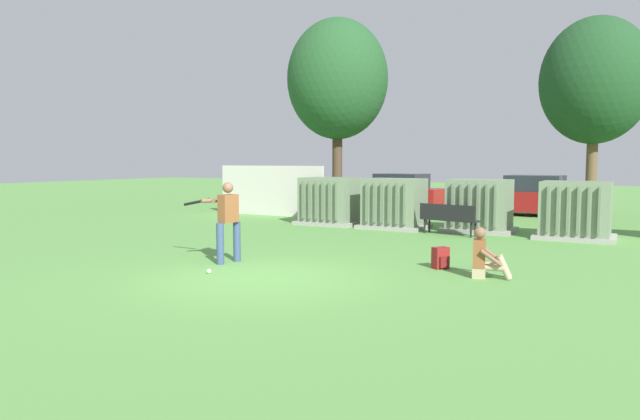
{
  "coord_description": "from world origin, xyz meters",
  "views": [
    {
      "loc": [
        6.16,
        -8.67,
        2.2
      ],
      "look_at": [
        -0.6,
        3.5,
        1.0
      ],
      "focal_mm": 32.2,
      "sensor_mm": 36.0,
      "label": 1
    }
  ],
  "objects_px": {
    "park_bench": "(448,217)",
    "backpack": "(441,258)",
    "transformer_mid_west": "(394,204)",
    "seated_spectator": "(485,258)",
    "transformer_mid_east": "(479,206)",
    "batter": "(227,218)",
    "sports_ball": "(209,271)",
    "parked_car_leftmost": "(399,193)",
    "transformer_west": "(330,202)",
    "parked_car_left_of_center": "(532,197)",
    "transformer_east": "(576,211)"
  },
  "relations": [
    {
      "from": "park_bench",
      "to": "backpack",
      "type": "height_order",
      "value": "park_bench"
    },
    {
      "from": "transformer_mid_west",
      "to": "seated_spectator",
      "type": "distance_m",
      "value": 8.01
    },
    {
      "from": "backpack",
      "to": "transformer_mid_east",
      "type": "bearing_deg",
      "value": 97.12
    },
    {
      "from": "batter",
      "to": "sports_ball",
      "type": "distance_m",
      "value": 1.54
    },
    {
      "from": "seated_spectator",
      "to": "parked_car_leftmost",
      "type": "relative_size",
      "value": 0.22
    },
    {
      "from": "transformer_west",
      "to": "batter",
      "type": "height_order",
      "value": "batter"
    },
    {
      "from": "batter",
      "to": "parked_car_left_of_center",
      "type": "relative_size",
      "value": 0.4
    },
    {
      "from": "transformer_east",
      "to": "sports_ball",
      "type": "bearing_deg",
      "value": -122.82
    },
    {
      "from": "transformer_east",
      "to": "batter",
      "type": "xyz_separation_m",
      "value": [
        -6.21,
        -7.77,
        0.19
      ]
    },
    {
      "from": "transformer_west",
      "to": "backpack",
      "type": "bearing_deg",
      "value": -46.49
    },
    {
      "from": "transformer_mid_east",
      "to": "backpack",
      "type": "distance_m",
      "value": 6.67
    },
    {
      "from": "sports_ball",
      "to": "parked_car_left_of_center",
      "type": "distance_m",
      "value": 16.02
    },
    {
      "from": "batter",
      "to": "parked_car_leftmost",
      "type": "xyz_separation_m",
      "value": [
        -1.71,
        14.56,
        -0.22
      ]
    },
    {
      "from": "transformer_west",
      "to": "parked_car_left_of_center",
      "type": "bearing_deg",
      "value": 50.25
    },
    {
      "from": "backpack",
      "to": "park_bench",
      "type": "bearing_deg",
      "value": 104.98
    },
    {
      "from": "transformer_mid_west",
      "to": "parked_car_leftmost",
      "type": "relative_size",
      "value": 0.48
    },
    {
      "from": "park_bench",
      "to": "parked_car_left_of_center",
      "type": "relative_size",
      "value": 0.43
    },
    {
      "from": "transformer_west",
      "to": "backpack",
      "type": "xyz_separation_m",
      "value": [
        5.86,
        -6.17,
        -0.57
      ]
    },
    {
      "from": "transformer_west",
      "to": "batter",
      "type": "distance_m",
      "value": 7.9
    },
    {
      "from": "park_bench",
      "to": "parked_car_left_of_center",
      "type": "height_order",
      "value": "parked_car_left_of_center"
    },
    {
      "from": "transformer_mid_east",
      "to": "parked_car_leftmost",
      "type": "bearing_deg",
      "value": 128.73
    },
    {
      "from": "transformer_mid_east",
      "to": "seated_spectator",
      "type": "height_order",
      "value": "transformer_mid_east"
    },
    {
      "from": "transformer_mid_east",
      "to": "park_bench",
      "type": "distance_m",
      "value": 1.46
    },
    {
      "from": "parked_car_leftmost",
      "to": "parked_car_left_of_center",
      "type": "distance_m",
      "value": 5.7
    },
    {
      "from": "transformer_mid_east",
      "to": "batter",
      "type": "height_order",
      "value": "batter"
    },
    {
      "from": "batter",
      "to": "parked_car_leftmost",
      "type": "relative_size",
      "value": 0.4
    },
    {
      "from": "transformer_west",
      "to": "transformer_mid_east",
      "type": "height_order",
      "value": "same"
    },
    {
      "from": "seated_spectator",
      "to": "parked_car_left_of_center",
      "type": "relative_size",
      "value": 0.22
    },
    {
      "from": "transformer_mid_east",
      "to": "parked_car_leftmost",
      "type": "height_order",
      "value": "same"
    },
    {
      "from": "transformer_mid_west",
      "to": "sports_ball",
      "type": "distance_m",
      "value": 8.9
    },
    {
      "from": "transformer_west",
      "to": "sports_ball",
      "type": "height_order",
      "value": "transformer_west"
    },
    {
      "from": "sports_ball",
      "to": "seated_spectator",
      "type": "bearing_deg",
      "value": 24.86
    },
    {
      "from": "transformer_mid_west",
      "to": "transformer_mid_east",
      "type": "distance_m",
      "value": 2.68
    },
    {
      "from": "batter",
      "to": "backpack",
      "type": "xyz_separation_m",
      "value": [
        4.26,
        1.57,
        -0.76
      ]
    },
    {
      "from": "transformer_mid_east",
      "to": "backpack",
      "type": "relative_size",
      "value": 4.77
    },
    {
      "from": "batter",
      "to": "parked_car_left_of_center",
      "type": "height_order",
      "value": "batter"
    },
    {
      "from": "park_bench",
      "to": "backpack",
      "type": "relative_size",
      "value": 4.19
    },
    {
      "from": "transformer_mid_west",
      "to": "transformer_west",
      "type": "bearing_deg",
      "value": 179.45
    },
    {
      "from": "transformer_east",
      "to": "seated_spectator",
      "type": "xyz_separation_m",
      "value": [
        -0.95,
        -6.7,
        -0.41
      ]
    },
    {
      "from": "transformer_west",
      "to": "backpack",
      "type": "relative_size",
      "value": 4.77
    },
    {
      "from": "transformer_mid_west",
      "to": "backpack",
      "type": "relative_size",
      "value": 4.77
    },
    {
      "from": "batter",
      "to": "seated_spectator",
      "type": "distance_m",
      "value": 5.39
    },
    {
      "from": "seated_spectator",
      "to": "transformer_east",
      "type": "bearing_deg",
      "value": 81.89
    },
    {
      "from": "transformer_mid_east",
      "to": "batter",
      "type": "xyz_separation_m",
      "value": [
        -3.43,
        -8.16,
        0.19
      ]
    },
    {
      "from": "backpack",
      "to": "transformer_mid_west",
      "type": "bearing_deg",
      "value": 119.45
    },
    {
      "from": "transformer_east",
      "to": "parked_car_left_of_center",
      "type": "height_order",
      "value": "same"
    },
    {
      "from": "park_bench",
      "to": "parked_car_leftmost",
      "type": "height_order",
      "value": "parked_car_leftmost"
    },
    {
      "from": "backpack",
      "to": "transformer_east",
      "type": "bearing_deg",
      "value": 72.56
    },
    {
      "from": "transformer_mid_east",
      "to": "transformer_east",
      "type": "distance_m",
      "value": 2.8
    },
    {
      "from": "transformer_mid_west",
      "to": "park_bench",
      "type": "distance_m",
      "value": 2.25
    }
  ]
}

